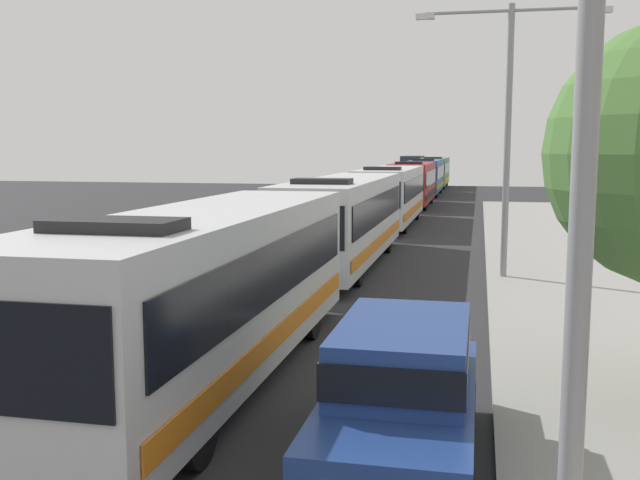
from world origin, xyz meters
TOP-DOWN VIEW (x-y plane):
  - bus_lead at (-1.30, 11.61)m, footprint 2.58×11.24m
  - bus_second_in_line at (-1.30, 24.62)m, footprint 2.58×12.36m
  - bus_middle at (-1.30, 38.27)m, footprint 2.58×11.92m
  - bus_fourth_in_line at (-1.30, 51.14)m, footprint 2.58×10.68m
  - bus_rear at (-1.30, 63.90)m, footprint 2.58×11.31m
  - bus_tail_end at (-1.30, 76.77)m, footprint 2.58×12.16m
  - white_suv at (2.40, 8.77)m, footprint 1.86×4.90m
  - box_truck_oncoming at (-4.60, 86.48)m, footprint 2.35×8.14m
  - streetlamp_mid at (4.10, 22.71)m, footprint 5.67×0.28m

SIDE VIEW (x-z plane):
  - white_suv at x=2.40m, z-range 0.08..1.98m
  - bus_fourth_in_line at x=-1.30m, z-range 0.08..3.29m
  - bus_lead at x=-1.30m, z-range 0.09..3.30m
  - bus_rear at x=-1.30m, z-range 0.09..3.30m
  - bus_middle at x=-1.30m, z-range 0.09..3.30m
  - bus_tail_end at x=-1.30m, z-range 0.09..3.30m
  - bus_second_in_line at x=-1.30m, z-range 0.09..3.30m
  - box_truck_oncoming at x=-4.60m, z-range 0.14..3.29m
  - streetlamp_mid at x=4.10m, z-range 1.06..9.29m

